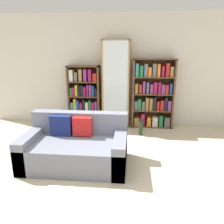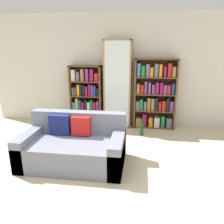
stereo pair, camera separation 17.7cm
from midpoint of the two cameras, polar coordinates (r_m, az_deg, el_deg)
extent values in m
plane|color=beige|center=(3.28, -5.13, -18.94)|extent=(16.00, 16.00, 0.00)
cube|color=beige|center=(5.50, -0.06, 10.72)|extent=(6.55, 0.06, 2.70)
cube|color=slate|center=(3.76, -10.87, -10.45)|extent=(1.69, 0.96, 0.42)
cube|color=slate|center=(3.94, -9.66, -2.69)|extent=(1.69, 0.20, 0.39)
cube|color=slate|center=(4.00, -21.33, -8.69)|extent=(0.20, 0.96, 0.54)
cube|color=slate|center=(3.61, 0.71, -10.30)|extent=(0.20, 0.96, 0.54)
cube|color=navy|center=(3.89, -14.46, -3.48)|extent=(0.36, 0.12, 0.36)
cube|color=red|center=(3.78, -9.03, -3.74)|extent=(0.32, 0.12, 0.32)
cube|color=brown|center=(5.62, -11.90, 4.21)|extent=(0.04, 0.32, 1.49)
cube|color=brown|center=(5.44, -4.33, 4.13)|extent=(0.04, 0.32, 1.49)
cube|color=brown|center=(5.41, -8.49, 11.76)|extent=(0.79, 0.32, 0.02)
cube|color=brown|center=(5.71, -7.88, -3.00)|extent=(0.79, 0.32, 0.02)
cube|color=brown|center=(5.66, -7.81, 4.51)|extent=(0.79, 0.01, 1.49)
cube|color=brown|center=(5.60, -8.03, 0.58)|extent=(0.71, 0.32, 0.02)
cube|color=brown|center=(5.52, -8.18, 4.18)|extent=(0.71, 0.32, 0.02)
cube|color=brown|center=(5.45, -8.33, 7.87)|extent=(0.71, 0.32, 0.02)
cube|color=#7A3384|center=(5.73, -10.66, -1.55)|extent=(0.11, 0.24, 0.27)
cube|color=beige|center=(5.70, -9.33, -1.76)|extent=(0.11, 0.24, 0.23)
cube|color=#5B5B60|center=(5.65, -7.97, -1.52)|extent=(0.10, 0.24, 0.29)
cube|color=olive|center=(5.63, -6.62, -1.88)|extent=(0.10, 0.24, 0.23)
cube|color=black|center=(5.61, -5.24, -1.87)|extent=(0.10, 0.24, 0.24)
cube|color=teal|center=(5.64, -11.10, 1.66)|extent=(0.06, 0.24, 0.19)
cube|color=gold|center=(5.61, -10.37, 2.15)|extent=(0.06, 0.24, 0.29)
cube|color=#1E4293|center=(5.60, -9.66, 1.92)|extent=(0.06, 0.24, 0.24)
cube|color=#8E1947|center=(5.58, -8.86, 1.62)|extent=(0.06, 0.24, 0.19)
cube|color=black|center=(5.56, -8.11, 1.95)|extent=(0.05, 0.24, 0.26)
cube|color=beige|center=(5.55, -7.36, 1.66)|extent=(0.06, 0.24, 0.20)
cube|color=#237038|center=(5.52, -6.56, 1.87)|extent=(0.05, 0.24, 0.25)
cube|color=#8E1947|center=(5.51, -5.82, 1.65)|extent=(0.06, 0.24, 0.21)
cube|color=#7A3384|center=(5.50, -5.03, 1.75)|extent=(0.05, 0.24, 0.23)
cube|color=#237038|center=(5.56, -11.33, 5.28)|extent=(0.05, 0.24, 0.19)
cube|color=#8E1947|center=(5.54, -10.68, 5.38)|extent=(0.06, 0.24, 0.21)
cube|color=gold|center=(5.52, -9.99, 5.65)|extent=(0.06, 0.24, 0.27)
cube|color=black|center=(5.50, -9.32, 5.65)|extent=(0.05, 0.24, 0.27)
cube|color=black|center=(5.49, -8.59, 5.61)|extent=(0.06, 0.24, 0.26)
cube|color=#8E1947|center=(5.47, -7.92, 5.45)|extent=(0.05, 0.24, 0.23)
cube|color=#8E1947|center=(5.45, -7.18, 5.71)|extent=(0.04, 0.24, 0.28)
cube|color=#7A3384|center=(5.44, -6.50, 5.69)|extent=(0.05, 0.24, 0.28)
cube|color=#1E4293|center=(5.43, -5.82, 5.57)|extent=(0.05, 0.24, 0.26)
cube|color=black|center=(5.42, -5.03, 5.27)|extent=(0.05, 0.24, 0.20)
cube|color=beige|center=(5.50, -11.36, 9.37)|extent=(0.09, 0.24, 0.27)
cube|color=#5B5B60|center=(5.47, -10.19, 9.11)|extent=(0.07, 0.24, 0.22)
cube|color=olive|center=(5.44, -9.03, 9.48)|extent=(0.08, 0.24, 0.29)
cube|color=#7A3384|center=(5.41, -7.83, 9.51)|extent=(0.07, 0.24, 0.29)
cube|color=#8E1947|center=(5.38, -6.63, 9.52)|extent=(0.08, 0.24, 0.29)
cube|color=#AD231E|center=(5.37, -5.35, 9.03)|extent=(0.10, 0.24, 0.20)
cube|color=#AD7F4C|center=(5.35, -3.15, 7.16)|extent=(0.04, 0.36, 2.08)
cube|color=#AD7F4C|center=(5.29, 3.35, 7.06)|extent=(0.04, 0.36, 2.08)
cube|color=#AD7F4C|center=(5.25, 0.09, 18.26)|extent=(0.64, 0.36, 0.02)
cube|color=#AD7F4C|center=(5.57, 0.08, -3.36)|extent=(0.64, 0.36, 0.02)
cube|color=#AD7F4C|center=(5.48, 0.26, 7.41)|extent=(0.64, 0.01, 2.08)
cube|color=silver|center=(5.14, -0.10, 6.81)|extent=(0.56, 0.01, 2.05)
cube|color=#AD7F4C|center=(5.46, 0.08, 0.10)|extent=(0.56, 0.32, 0.02)
cube|color=#AD7F4C|center=(5.38, 0.08, 3.56)|extent=(0.56, 0.32, 0.02)
cube|color=#AD7F4C|center=(5.31, 0.08, 7.12)|extent=(0.56, 0.32, 0.02)
cube|color=#AD7F4C|center=(5.27, 0.08, 10.75)|extent=(0.56, 0.32, 0.02)
cube|color=#AD7F4C|center=(5.24, 0.09, 14.43)|extent=(0.56, 0.32, 0.02)
cylinder|color=silver|center=(5.56, -2.07, -2.78)|extent=(0.01, 0.01, 0.09)
cone|color=silver|center=(5.53, -2.08, -1.82)|extent=(0.07, 0.07, 0.11)
cylinder|color=silver|center=(5.55, -1.00, -2.80)|extent=(0.01, 0.01, 0.09)
cone|color=silver|center=(5.52, -1.00, -1.83)|extent=(0.07, 0.07, 0.11)
cylinder|color=silver|center=(5.56, 0.09, -2.77)|extent=(0.01, 0.01, 0.09)
cone|color=silver|center=(5.53, 0.09, -1.80)|extent=(0.07, 0.07, 0.11)
cylinder|color=silver|center=(5.55, 1.17, -2.80)|extent=(0.01, 0.01, 0.09)
cone|color=silver|center=(5.52, 1.17, -1.83)|extent=(0.07, 0.07, 0.11)
cylinder|color=silver|center=(5.52, 2.22, -2.93)|extent=(0.01, 0.01, 0.09)
cone|color=silver|center=(5.49, 2.23, -1.96)|extent=(0.07, 0.07, 0.11)
cylinder|color=silver|center=(5.45, -1.76, 0.63)|extent=(0.01, 0.01, 0.08)
cone|color=silver|center=(5.42, -1.76, 1.56)|extent=(0.09, 0.09, 0.10)
cylinder|color=silver|center=(5.46, 0.09, 0.67)|extent=(0.01, 0.01, 0.08)
cone|color=silver|center=(5.43, 0.09, 1.60)|extent=(0.09, 0.09, 0.10)
cylinder|color=silver|center=(5.43, 1.90, 0.58)|extent=(0.01, 0.01, 0.08)
cone|color=silver|center=(5.41, 1.91, 1.51)|extent=(0.09, 0.09, 0.10)
cylinder|color=silver|center=(5.38, -2.01, 4.11)|extent=(0.01, 0.01, 0.08)
cone|color=silver|center=(5.36, -2.02, 5.02)|extent=(0.09, 0.09, 0.10)
cylinder|color=silver|center=(5.35, -0.63, 4.06)|extent=(0.01, 0.01, 0.08)
cone|color=silver|center=(5.33, -0.64, 4.97)|extent=(0.09, 0.09, 0.10)
cylinder|color=silver|center=(5.34, 0.76, 4.04)|extent=(0.01, 0.01, 0.08)
cone|color=silver|center=(5.33, 0.77, 4.95)|extent=(0.09, 0.09, 0.10)
cylinder|color=silver|center=(5.33, 2.16, 4.01)|extent=(0.01, 0.01, 0.08)
cone|color=silver|center=(5.32, 2.17, 4.93)|extent=(0.09, 0.09, 0.10)
cylinder|color=silver|center=(5.34, -2.24, 7.65)|extent=(0.01, 0.01, 0.07)
cone|color=silver|center=(5.33, -2.25, 8.43)|extent=(0.06, 0.06, 0.08)
cylinder|color=silver|center=(5.34, -1.30, 7.65)|extent=(0.01, 0.01, 0.07)
cone|color=silver|center=(5.33, -1.31, 8.43)|extent=(0.06, 0.06, 0.08)
cylinder|color=silver|center=(5.30, -0.39, 7.60)|extent=(0.01, 0.01, 0.07)
cone|color=silver|center=(5.29, -0.39, 8.38)|extent=(0.06, 0.06, 0.08)
cylinder|color=silver|center=(5.32, 0.57, 7.62)|extent=(0.01, 0.01, 0.07)
cone|color=silver|center=(5.31, 0.57, 8.40)|extent=(0.06, 0.06, 0.08)
cylinder|color=silver|center=(5.28, 1.49, 7.55)|extent=(0.01, 0.01, 0.07)
cone|color=silver|center=(5.27, 1.50, 8.34)|extent=(0.06, 0.06, 0.08)
cylinder|color=silver|center=(5.30, 2.46, 7.59)|extent=(0.01, 0.01, 0.07)
cone|color=silver|center=(5.29, 2.47, 8.37)|extent=(0.06, 0.06, 0.08)
cylinder|color=silver|center=(5.30, -2.19, 11.35)|extent=(0.01, 0.01, 0.08)
cone|color=silver|center=(5.30, -2.20, 12.31)|extent=(0.07, 0.07, 0.10)
cylinder|color=silver|center=(5.25, -1.09, 11.31)|extent=(0.01, 0.01, 0.08)
cone|color=silver|center=(5.25, -1.09, 12.28)|extent=(0.07, 0.07, 0.10)
cylinder|color=silver|center=(5.28, 0.10, 11.33)|extent=(0.01, 0.01, 0.08)
cone|color=silver|center=(5.27, 0.10, 12.30)|extent=(0.07, 0.07, 0.10)
cylinder|color=silver|center=(5.24, 1.23, 11.29)|extent=(0.01, 0.01, 0.08)
cone|color=silver|center=(5.23, 1.23, 12.27)|extent=(0.07, 0.07, 0.10)
cylinder|color=silver|center=(5.23, 2.39, 11.28)|extent=(0.01, 0.01, 0.08)
cone|color=silver|center=(5.22, 2.40, 12.25)|extent=(0.07, 0.07, 0.10)
cylinder|color=silver|center=(5.27, -2.35, 14.99)|extent=(0.01, 0.01, 0.08)
cone|color=silver|center=(5.27, -2.36, 15.96)|extent=(0.06, 0.06, 0.10)
cylinder|color=silver|center=(5.24, -1.40, 14.99)|extent=(0.01, 0.01, 0.08)
cone|color=silver|center=(5.24, -1.41, 15.96)|extent=(0.06, 0.06, 0.10)
cylinder|color=silver|center=(5.24, -0.41, 15.00)|extent=(0.01, 0.01, 0.08)
cone|color=silver|center=(5.24, -0.42, 15.97)|extent=(0.06, 0.06, 0.10)
cylinder|color=silver|center=(5.25, 0.59, 15.00)|extent=(0.01, 0.01, 0.08)
cone|color=silver|center=(5.25, 0.59, 15.97)|extent=(0.06, 0.06, 0.10)
cylinder|color=silver|center=(5.23, 1.56, 14.99)|extent=(0.01, 0.01, 0.08)
cone|color=silver|center=(5.23, 1.56, 15.96)|extent=(0.06, 0.06, 0.10)
cylinder|color=silver|center=(5.24, 2.55, 14.98)|extent=(0.01, 0.01, 0.08)
cone|color=silver|center=(5.24, 2.56, 15.95)|extent=(0.06, 0.06, 0.10)
cube|color=brown|center=(5.34, 4.62, 4.88)|extent=(0.04, 0.32, 1.66)
cube|color=brown|center=(5.42, 14.73, 4.54)|extent=(0.04, 0.32, 1.66)
cube|color=brown|center=(5.26, 10.15, 13.50)|extent=(0.99, 0.32, 0.02)
cube|color=brown|center=(5.58, 9.31, -3.55)|extent=(0.99, 0.32, 0.02)
cube|color=brown|center=(5.51, 9.61, 5.05)|extent=(0.99, 0.01, 1.66)
cube|color=brown|center=(5.45, 9.51, 0.57)|extent=(0.91, 0.32, 0.02)
cube|color=brown|center=(5.36, 9.71, 4.72)|extent=(0.91, 0.32, 0.02)
cube|color=brown|center=(5.29, 9.92, 9.01)|extent=(0.91, 0.32, 0.02)
cube|color=olive|center=(5.52, 5.55, -2.34)|extent=(0.12, 0.24, 0.21)
cube|color=#8E1947|center=(5.50, 7.08, -1.86)|extent=(0.09, 0.24, 0.32)
cube|color=orange|center=(5.52, 8.64, -2.31)|extent=(0.09, 0.24, 0.23)
cube|color=beige|center=(5.53, 10.19, -2.31)|extent=(0.13, 0.24, 0.24)
cube|color=#237038|center=(5.54, 11.65, -2.15)|extent=(0.09, 0.24, 0.28)
cube|color=#5B5B60|center=(5.57, 13.18, -2.41)|extent=(0.13, 0.24, 0.23)
cube|color=#5B5B60|center=(5.40, 5.33, 1.89)|extent=(0.08, 0.24, 0.22)
cube|color=#237038|center=(5.39, 6.26, 2.14)|extent=(0.08, 0.24, 0.27)
cube|color=#5B5B60|center=(5.40, 7.24, 1.82)|extent=(0.07, 0.24, 0.21)
cube|color=olive|center=(5.39, 8.18, 2.26)|extent=(0.07, 0.24, 0.31)
cube|color=olive|center=(5.40, 9.14, 2.18)|extent=(0.07, 0.24, 0.30)
cube|color=black|center=(5.40, 10.05, 2.27)|extent=(0.07, 0.24, 0.32)
cube|color=#AD231E|center=(5.42, 10.94, 1.77)|extent=(0.06, 0.24, 0.22)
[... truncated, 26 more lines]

